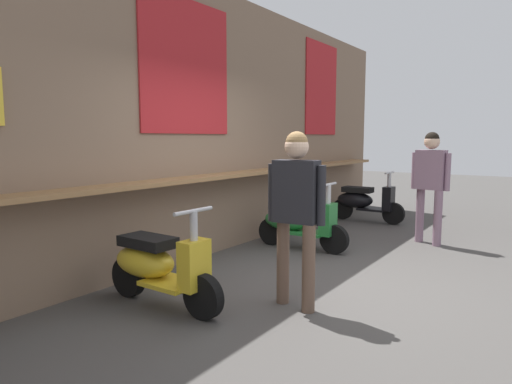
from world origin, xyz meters
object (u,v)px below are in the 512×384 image
Objects in this scene: scooter_black at (363,201)px; shopper_passing at (430,176)px; scooter_yellow at (157,265)px; shopper_browsing at (296,201)px; scooter_green at (297,222)px.

shopper_passing reaches higher than scooter_black.
scooter_yellow is 1.00× the size of scooter_black.
scooter_yellow is 1.44m from shopper_browsing.
scooter_green is 2.39m from shopper_browsing.
shopper_browsing is 0.98× the size of shopper_passing.
scooter_yellow is 0.86× the size of shopper_browsing.
scooter_black is at bearing 91.45° from scooter_yellow.
scooter_yellow is 4.38m from shopper_passing.
scooter_black is 2.04m from shopper_passing.
shopper_passing is (4.07, -1.49, 0.64)m from scooter_yellow.
shopper_passing reaches higher than shopper_browsing.
scooter_black is 0.84× the size of shopper_passing.
scooter_green is 1.00× the size of scooter_black.
shopper_passing is (1.36, -1.49, 0.64)m from scooter_green.
scooter_yellow and scooter_black have the same top height.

